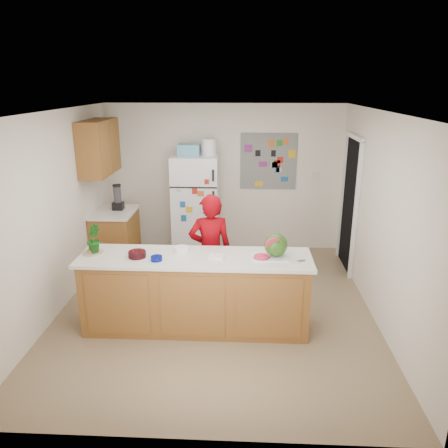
{
  "coord_description": "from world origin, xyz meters",
  "views": [
    {
      "loc": [
        0.36,
        -5.12,
        2.82
      ],
      "look_at": [
        0.1,
        0.2,
        1.09
      ],
      "focal_mm": 35.0,
      "sensor_mm": 36.0,
      "label": 1
    }
  ],
  "objects_px": {
    "refrigerator": "(196,206)",
    "watermelon": "(276,245)",
    "cherry_bowl": "(137,254)",
    "person": "(210,251)"
  },
  "relations": [
    {
      "from": "watermelon",
      "to": "refrigerator",
      "type": "bearing_deg",
      "value": 116.54
    },
    {
      "from": "watermelon",
      "to": "cherry_bowl",
      "type": "xyz_separation_m",
      "value": [
        -1.58,
        -0.09,
        -0.11
      ]
    },
    {
      "from": "refrigerator",
      "to": "watermelon",
      "type": "relative_size",
      "value": 6.46
    },
    {
      "from": "person",
      "to": "refrigerator",
      "type": "bearing_deg",
      "value": -87.78
    },
    {
      "from": "cherry_bowl",
      "to": "person",
      "type": "bearing_deg",
      "value": 38.81
    },
    {
      "from": "watermelon",
      "to": "cherry_bowl",
      "type": "relative_size",
      "value": 1.31
    },
    {
      "from": "cherry_bowl",
      "to": "watermelon",
      "type": "bearing_deg",
      "value": 3.34
    },
    {
      "from": "refrigerator",
      "to": "watermelon",
      "type": "bearing_deg",
      "value": -63.46
    },
    {
      "from": "person",
      "to": "watermelon",
      "type": "height_order",
      "value": "person"
    },
    {
      "from": "watermelon",
      "to": "cherry_bowl",
      "type": "bearing_deg",
      "value": -176.66
    }
  ]
}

